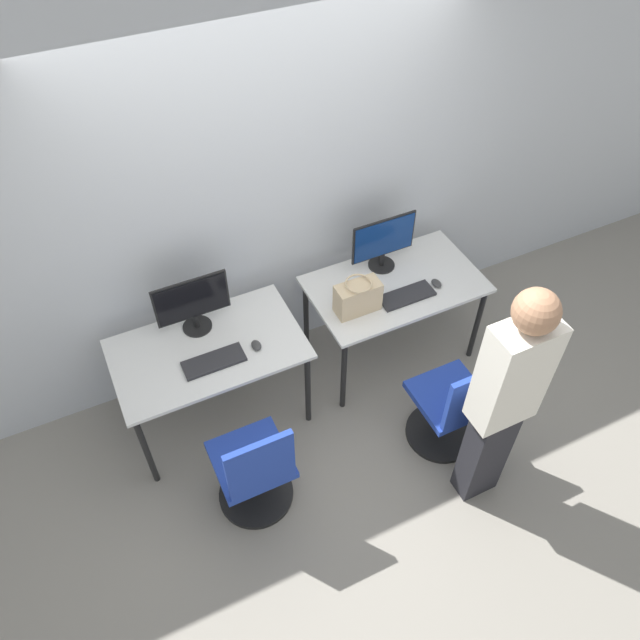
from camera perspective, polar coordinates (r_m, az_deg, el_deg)
ground_plane at (r=4.50m, az=0.79°, el=-8.85°), size 20.00×20.00×0.00m
wall_back at (r=4.03m, az=-4.37°, el=11.66°), size 12.00×0.05×2.80m
desk_left at (r=4.06m, az=-10.11°, el=-3.23°), size 1.20×0.71×0.73m
monitor_left at (r=3.98m, az=-11.58°, el=1.52°), size 0.48×0.19×0.41m
keyboard_left at (r=3.91m, az=-9.68°, el=-3.75°), size 0.39×0.15×0.02m
mouse_left at (r=3.95m, az=-5.85°, el=-2.32°), size 0.06×0.09×0.03m
office_chair_left at (r=3.86m, az=-5.96°, el=-13.69°), size 0.48×0.48×0.90m
desk_right at (r=4.43m, az=6.84°, el=2.66°), size 1.20×0.71×0.73m
monitor_right at (r=4.35m, az=5.82°, el=7.14°), size 0.48×0.19×0.41m
keyboard_right at (r=4.28m, az=7.93°, el=2.22°), size 0.39×0.15×0.02m
mouse_right at (r=4.39m, az=10.60°, el=3.32°), size 0.06×0.09×0.03m
office_chair_right at (r=4.18m, az=12.01°, el=-7.92°), size 0.48×0.48×0.90m
person_right at (r=3.55m, az=16.54°, el=-6.75°), size 0.36×0.23×1.76m
handbag at (r=4.09m, az=3.47°, el=2.10°), size 0.30×0.18×0.25m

